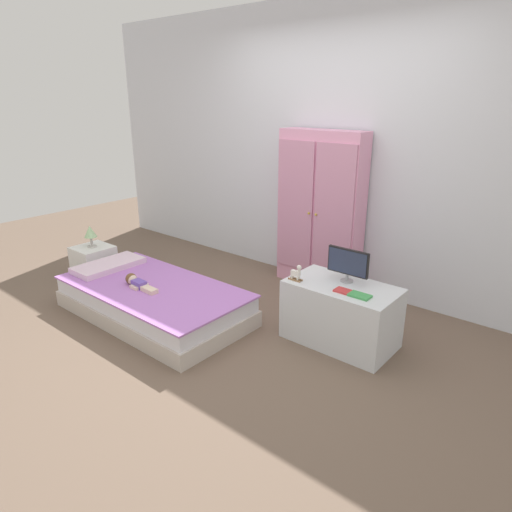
{
  "coord_description": "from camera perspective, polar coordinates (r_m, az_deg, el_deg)",
  "views": [
    {
      "loc": [
        2.26,
        -2.31,
        1.84
      ],
      "look_at": [
        -0.0,
        0.4,
        0.59
      ],
      "focal_mm": 31.88,
      "sensor_mm": 36.0,
      "label": 1
    }
  ],
  "objects": [
    {
      "name": "book_green",
      "position": [
        3.33,
        12.88,
        -4.86
      ],
      "size": [
        0.15,
        0.1,
        0.02
      ],
      "primitive_type": "cube",
      "color": "#429E51",
      "rests_on": "tv_stand"
    },
    {
      "name": "tv_stand",
      "position": [
        3.6,
        10.59,
        -7.14
      ],
      "size": [
        0.83,
        0.48,
        0.48
      ],
      "primitive_type": "cube",
      "color": "silver",
      "rests_on": "ground_plane"
    },
    {
      "name": "back_wall",
      "position": [
        4.52,
        9.85,
        13.04
      ],
      "size": [
        6.4,
        0.05,
        2.7
      ],
      "primitive_type": "cube",
      "color": "silver",
      "rests_on": "ground_plane"
    },
    {
      "name": "ground_plane",
      "position": [
        3.72,
        -4.01,
        -10.3
      ],
      "size": [
        10.0,
        10.0,
        0.02
      ],
      "primitive_type": "cube",
      "color": "brown"
    },
    {
      "name": "rocking_horse_toy",
      "position": [
        3.51,
        5.12,
        -2.11
      ],
      "size": [
        0.11,
        0.04,
        0.13
      ],
      "color": "#8E6642",
      "rests_on": "tv_stand"
    },
    {
      "name": "bed",
      "position": [
        4.1,
        -12.71,
        -5.48
      ],
      "size": [
        1.72,
        0.9,
        0.29
      ],
      "color": "beige",
      "rests_on": "ground_plane"
    },
    {
      "name": "book_red",
      "position": [
        3.39,
        10.86,
        -4.31
      ],
      "size": [
        0.12,
        0.09,
        0.01
      ],
      "primitive_type": "cube",
      "color": "#CC3838",
      "rests_on": "tv_stand"
    },
    {
      "name": "table_lamp",
      "position": [
        4.93,
        -20.08,
        2.79
      ],
      "size": [
        0.13,
        0.13,
        0.22
      ],
      "color": "#B7B2AD",
      "rests_on": "nightstand"
    },
    {
      "name": "tv_monitor",
      "position": [
        3.52,
        11.45,
        -0.86
      ],
      "size": [
        0.34,
        0.1,
        0.26
      ],
      "color": "#99999E",
      "rests_on": "tv_stand"
    },
    {
      "name": "doll",
      "position": [
        4.05,
        -14.81,
        -3.16
      ],
      "size": [
        0.39,
        0.14,
        0.1
      ],
      "color": "#6B4CB2",
      "rests_on": "bed"
    },
    {
      "name": "wardrobe",
      "position": [
        4.49,
        8.03,
        5.61
      ],
      "size": [
        0.87,
        0.27,
        1.54
      ],
      "color": "#E599BC",
      "rests_on": "ground_plane"
    },
    {
      "name": "pillow",
      "position": [
        4.54,
        -18.0,
        -1.11
      ],
      "size": [
        0.32,
        0.64,
        0.05
      ],
      "primitive_type": "cube",
      "color": "silver",
      "rests_on": "bed"
    },
    {
      "name": "nightstand",
      "position": [
        5.03,
        -19.64,
        -0.88
      ],
      "size": [
        0.36,
        0.36,
        0.36
      ],
      "primitive_type": "cube",
      "color": "white",
      "rests_on": "ground_plane"
    }
  ]
}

